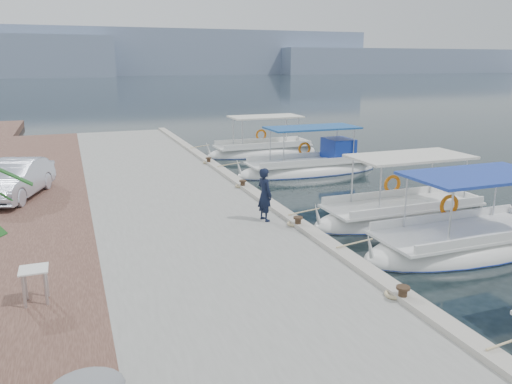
% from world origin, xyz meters
% --- Properties ---
extents(ground, '(400.00, 400.00, 0.00)m').
position_xyz_m(ground, '(0.00, 0.00, 0.00)').
color(ground, black).
rests_on(ground, ground).
extents(concrete_quay, '(6.00, 40.00, 0.50)m').
position_xyz_m(concrete_quay, '(-3.00, 5.00, 0.25)').
color(concrete_quay, gray).
rests_on(concrete_quay, ground).
extents(quay_curb, '(0.44, 40.00, 0.12)m').
position_xyz_m(quay_curb, '(-0.22, 5.00, 0.56)').
color(quay_curb, '#A39D90').
rests_on(quay_curb, concrete_quay).
extents(cobblestone_strip, '(4.00, 40.00, 0.50)m').
position_xyz_m(cobblestone_strip, '(-8.00, 5.00, 0.25)').
color(cobblestone_strip, '#4F312A').
rests_on(cobblestone_strip, ground).
extents(distant_hills, '(330.00, 60.00, 18.00)m').
position_xyz_m(distant_hills, '(29.61, 201.49, 7.61)').
color(distant_hills, '#7585A2').
rests_on(distant_hills, ground).
extents(fishing_caique_b, '(6.69, 2.48, 2.83)m').
position_xyz_m(fishing_caique_b, '(3.94, -0.69, 0.12)').
color(fishing_caique_b, white).
rests_on(fishing_caique_b, ground).
extents(fishing_caique_c, '(6.66, 2.24, 2.83)m').
position_xyz_m(fishing_caique_c, '(3.92, 2.30, 0.12)').
color(fishing_caique_c, white).
rests_on(fishing_caique_c, ground).
extents(fishing_caique_d, '(7.33, 2.22, 2.83)m').
position_xyz_m(fishing_caique_d, '(4.36, 10.18, 0.19)').
color(fishing_caique_d, white).
rests_on(fishing_caique_d, ground).
extents(fishing_caique_e, '(6.77, 2.26, 2.83)m').
position_xyz_m(fishing_caique_e, '(3.98, 15.52, 0.12)').
color(fishing_caique_e, white).
rests_on(fishing_caique_e, ground).
extents(mooring_bollards, '(0.28, 20.28, 0.33)m').
position_xyz_m(mooring_bollards, '(-0.35, 1.50, 0.69)').
color(mooring_bollards, black).
rests_on(mooring_bollards, concrete_quay).
extents(fisherman, '(0.52, 0.67, 1.64)m').
position_xyz_m(fisherman, '(-1.02, 2.49, 1.32)').
color(fisherman, black).
rests_on(fisherman, concrete_quay).
extents(parked_car, '(2.64, 4.35, 1.35)m').
position_xyz_m(parked_car, '(-8.40, 8.06, 1.18)').
color(parked_car, silver).
rests_on(parked_car, cobblestone_strip).
extents(folding_table, '(0.55, 0.55, 0.73)m').
position_xyz_m(folding_table, '(-7.32, -0.93, 1.02)').
color(folding_table, silver).
rests_on(folding_table, cobblestone_strip).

